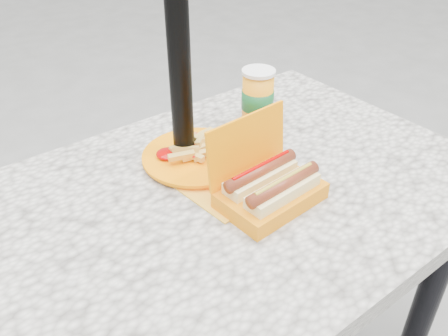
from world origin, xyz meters
TOP-DOWN VIEW (x-y plane):
  - picnic_table at (0.00, 0.00)m, footprint 1.20×0.80m
  - umbrella_pole at (0.00, 0.16)m, footprint 0.05×0.05m
  - hotdog_box at (0.05, -0.09)m, footprint 0.22×0.17m
  - fries_plate at (0.02, 0.13)m, footprint 0.26×0.36m
  - soda_cup at (0.25, 0.18)m, footprint 0.09×0.09m

SIDE VIEW (x-z plane):
  - picnic_table at x=0.00m, z-range 0.27..1.02m
  - fries_plate at x=0.02m, z-range 0.74..0.79m
  - hotdog_box at x=0.05m, z-range 0.70..0.88m
  - soda_cup at x=0.25m, z-range 0.75..0.91m
  - umbrella_pole at x=0.00m, z-range 0.00..2.20m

